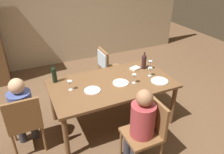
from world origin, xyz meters
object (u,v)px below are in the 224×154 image
Objects in this scene: wine_glass_far at (134,77)px; wine_bottle_tall_green at (54,74)px; chair_near at (148,128)px; chair_far_right at (107,65)px; person_man_bearded at (22,109)px; wine_glass_near_right at (70,84)px; dinner_plate_guest_right at (159,81)px; dinner_plate_guest_left at (92,90)px; wine_glass_centre at (150,63)px; person_woman_host at (141,124)px; wine_bottle_dark_red at (144,61)px; dinner_plate_host at (121,83)px; wine_glass_near_left at (150,70)px; dining_table at (112,87)px; chair_left_end at (25,121)px.

wine_bottle_tall_green is at bearing 154.00° from wine_glass_far.
chair_near is 1.60m from wine_bottle_tall_green.
wine_glass_far is (1.09, -0.53, -0.03)m from wine_bottle_tall_green.
chair_far_right is 0.82× the size of person_man_bearded.
dinner_plate_guest_right is (1.32, -0.34, -0.10)m from wine_glass_near_right.
dinner_plate_guest_left is at bearing -47.75° from wine_bottle_tall_green.
person_man_bearded is at bearing -176.28° from wine_glass_centre.
dinner_plate_guest_left is (-0.66, 0.05, -0.10)m from wine_glass_far.
wine_bottle_tall_green is (-0.88, 1.29, 0.35)m from chair_near.
person_woman_host reaches higher than wine_bottle_dark_red.
dinner_plate_guest_left is (-0.44, 0.81, 0.22)m from chair_near.
wine_bottle_tall_green is 1.35× the size of dinner_plate_guest_left.
person_woman_host reaches higher than dinner_plate_host.
wine_bottle_dark_red is at bearing 5.51° from person_man_bearded.
dinner_plate_host is 0.61m from dinner_plate_guest_right.
person_woman_host is (-0.11, -0.00, 0.12)m from chair_near.
wine_bottle_dark_red is 0.67m from dinner_plate_host.
chair_near is at bearing -123.56° from wine_glass_near_left.
chair_left_end is (-1.32, -0.09, -0.14)m from dining_table.
chair_far_right is at bearing 110.14° from wine_glass_near_left.
wine_bottle_dark_red is (0.70, 0.22, 0.21)m from dining_table.
wine_glass_near_right is at bearing 36.80° from chair_near.
wine_glass_near_left reaches higher than dining_table.
wine_bottle_tall_green is 1.22m from wine_glass_far.
dinner_plate_guest_left is (0.28, -0.16, -0.10)m from wine_glass_near_right.
wine_glass_centre is (0.49, -0.74, 0.26)m from chair_far_right.
chair_left_end is 0.82× the size of person_woman_host.
wine_glass_near_right is at bearing -173.40° from wine_bottle_dark_red.
chair_left_end is 3.47× the size of dinner_plate_guest_right.
chair_far_right is 3.47× the size of dinner_plate_guest_right.
chair_left_end is at bearing -176.23° from dining_table.
dinner_plate_guest_right is at bearing -43.71° from chair_near.
person_woman_host is 7.57× the size of wine_glass_centre.
wine_bottle_tall_green reaches higher than wine_bottle_dark_red.
person_man_bearded is 7.55× the size of wine_glass_far.
chair_left_end is 2.89× the size of wine_bottle_tall_green.
wine_bottle_tall_green reaches higher than wine_glass_near_right.
dinner_plate_guest_right is at bearing -91.54° from wine_bottle_dark_red.
wine_bottle_tall_green reaches higher than dinner_plate_guest_right.
dinner_plate_guest_left is (-1.14, -0.25, -0.10)m from wine_glass_centre.
wine_glass_far is at bearing -5.95° from person_man_bearded.
wine_glass_near_left is 1.00× the size of wine_glass_far.
dinner_plate_guest_left is at bearing -33.46° from chair_far_right.
wine_bottle_dark_red is at bearing 6.60° from wine_glass_near_right.
person_woman_host is at bearing -91.64° from dining_table.
dinner_plate_guest_left is at bearing 175.36° from wine_glass_far.
chair_far_right reaches higher than wine_glass_centre.
person_woman_host reaches higher than dinner_plate_guest_right.
person_woman_host is 7.57× the size of wine_glass_near_left.
dinner_plate_guest_right is at bearing -24.00° from wine_bottle_tall_green.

